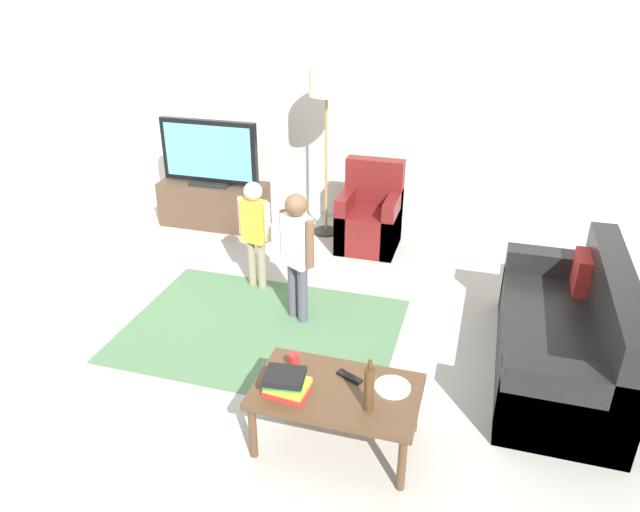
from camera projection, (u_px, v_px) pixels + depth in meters
name	position (u px, v px, depth m)	size (l,w,h in m)	color
ground	(297.00, 369.00, 4.44)	(7.80, 7.80, 0.00)	#B2ADA3
wall_back	(383.00, 102.00, 6.42)	(6.00, 0.12, 2.70)	silver
area_rug	(261.00, 329.00, 4.91)	(2.20, 1.60, 0.01)	#4C724C
tv_stand	(214.00, 205.00, 6.75)	(1.20, 0.44, 0.50)	#4C3828
tv	(209.00, 153.00, 6.47)	(1.10, 0.28, 0.71)	black
couch	(571.00, 340.00, 4.27)	(0.80, 1.80, 0.86)	black
armchair	(370.00, 219.00, 6.24)	(0.60, 0.60, 0.90)	maroon
floor_lamp	(327.00, 91.00, 5.98)	(0.36, 0.36, 1.78)	#262626
child_near_tv	(255.00, 226.00, 5.30)	(0.33, 0.17, 1.02)	gray
child_center	(297.00, 246.00, 4.78)	(0.33, 0.23, 1.12)	#4C4C59
coffee_table	(336.00, 395.00, 3.60)	(1.00, 0.60, 0.42)	#513823
book_stack	(286.00, 383.00, 3.52)	(0.28, 0.24, 0.15)	red
bottle	(369.00, 389.00, 3.36)	(0.06, 0.06, 0.34)	#4C3319
tv_remote	(350.00, 377.00, 3.67)	(0.17, 0.05, 0.02)	black
soda_can	(294.00, 362.00, 3.72)	(0.07, 0.07, 0.12)	red
plate	(392.00, 387.00, 3.58)	(0.22, 0.22, 0.02)	white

